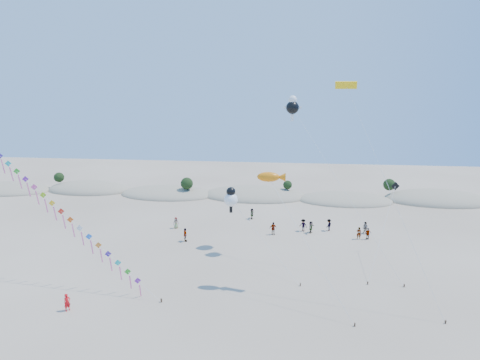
{
  "coord_description": "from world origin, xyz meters",
  "views": [
    {
      "loc": [
        5.43,
        -25.07,
        19.01
      ],
      "look_at": [
        0.97,
        14.0,
        10.09
      ],
      "focal_mm": 30.0,
      "sensor_mm": 36.0,
      "label": 1
    }
  ],
  "objects_px": {
    "fish_kite": "(272,177)",
    "parafoil_kite": "(349,92)",
    "flyer_foreground": "(67,302)",
    "kite_train": "(44,197)"
  },
  "relations": [
    {
      "from": "kite_train",
      "to": "parafoil_kite",
      "type": "distance_m",
      "value": 30.95
    },
    {
      "from": "fish_kite",
      "to": "kite_train",
      "type": "bearing_deg",
      "value": -176.31
    },
    {
      "from": "fish_kite",
      "to": "parafoil_kite",
      "type": "relative_size",
      "value": 0.58
    },
    {
      "from": "fish_kite",
      "to": "parafoil_kite",
      "type": "xyz_separation_m",
      "value": [
        6.82,
        1.04,
        7.94
      ]
    },
    {
      "from": "kite_train",
      "to": "flyer_foreground",
      "type": "xyz_separation_m",
      "value": [
        4.86,
        -5.79,
        -7.85
      ]
    },
    {
      "from": "parafoil_kite",
      "to": "flyer_foreground",
      "type": "bearing_deg",
      "value": -161.18
    },
    {
      "from": "kite_train",
      "to": "fish_kite",
      "type": "bearing_deg",
      "value": 3.69
    },
    {
      "from": "flyer_foreground",
      "to": "parafoil_kite",
      "type": "bearing_deg",
      "value": -40.02
    },
    {
      "from": "kite_train",
      "to": "parafoil_kite",
      "type": "height_order",
      "value": "parafoil_kite"
    },
    {
      "from": "kite_train",
      "to": "fish_kite",
      "type": "height_order",
      "value": "kite_train"
    }
  ]
}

